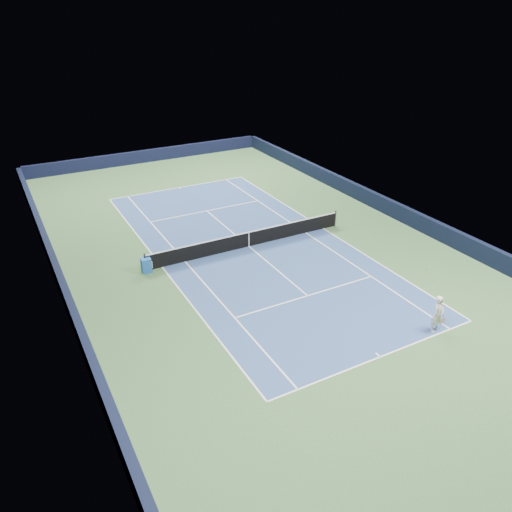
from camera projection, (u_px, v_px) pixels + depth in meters
name	position (u px, v px, depth m)	size (l,w,h in m)	color
ground	(249.00, 246.00, 30.20)	(40.00, 40.00, 0.00)	#365B32
wall_far	(148.00, 156.00, 45.40)	(22.00, 0.35, 1.10)	black
wall_right	(387.00, 206.00, 34.52)	(0.35, 40.00, 1.10)	black
wall_left	(61.00, 282.00, 25.38)	(0.35, 40.00, 1.10)	black
court_surface	(249.00, 246.00, 30.20)	(10.97, 23.77, 0.01)	navy
baseline_far	(179.00, 188.00, 39.46)	(10.97, 0.08, 0.00)	white
baseline_near	(380.00, 357.00, 20.94)	(10.97, 0.08, 0.00)	white
sideline_doubles_right	(323.00, 228.00, 32.52)	(0.08, 23.77, 0.00)	white
sideline_doubles_left	(162.00, 267.00, 27.88)	(0.08, 23.77, 0.00)	white
sideline_singles_right	(306.00, 233.00, 31.94)	(0.08, 23.77, 0.00)	white
sideline_singles_left	(185.00, 262.00, 28.46)	(0.08, 23.77, 0.00)	white
service_line_far	(207.00, 211.00, 35.19)	(8.23, 0.08, 0.00)	white
service_line_near	(308.00, 296.00, 25.21)	(8.23, 0.08, 0.00)	white
center_service_line	(249.00, 246.00, 30.20)	(0.08, 12.80, 0.00)	white
center_mark_far	(180.00, 188.00, 39.35)	(0.08, 0.30, 0.00)	white
center_mark_near	(378.00, 355.00, 21.05)	(0.08, 0.30, 0.00)	white
tennis_net	(249.00, 239.00, 29.97)	(12.90, 0.10, 1.07)	black
sponsor_cube	(146.00, 265.00, 27.21)	(0.57, 0.49, 0.84)	#1D55B0
tennis_player	(438.00, 314.00, 22.19)	(0.84, 1.30, 2.82)	silver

